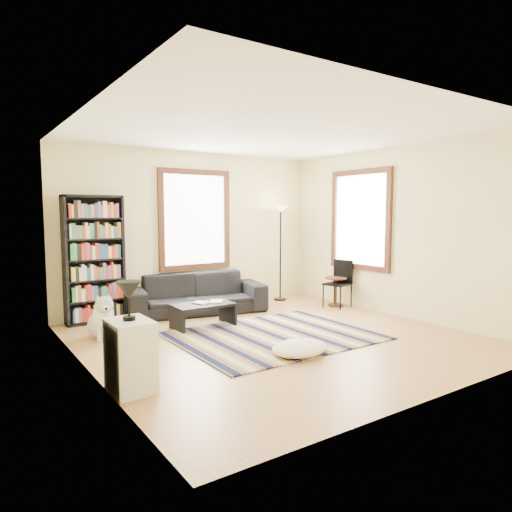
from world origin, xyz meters
TOP-DOWN VIEW (x-y plane):
  - floor at (0.00, 0.00)m, footprint 5.00×5.00m
  - ceiling at (0.00, 0.00)m, footprint 5.00×5.00m
  - wall_back at (0.00, 2.55)m, footprint 5.00×0.10m
  - wall_front at (0.00, -2.55)m, footprint 5.00×0.10m
  - wall_left at (-2.55, 0.00)m, footprint 0.10×5.00m
  - wall_right at (2.55, 0.00)m, footprint 0.10×5.00m
  - window_back at (0.00, 2.47)m, footprint 1.20×0.06m
  - window_right at (2.47, 0.80)m, footprint 0.06×1.20m
  - rug at (0.01, 0.07)m, footprint 2.65×2.12m
  - sofa at (-0.20, 2.05)m, footprint 2.47×1.36m
  - bookshelf at (-1.83, 2.32)m, footprint 0.90×0.30m
  - coffee_table at (-0.57, 1.08)m, footprint 0.91×0.52m
  - book_a at (-0.67, 1.08)m, footprint 0.28×0.24m
  - book_b at (-0.42, 1.13)m, footprint 0.29×0.31m
  - floor_cushion at (-0.23, -0.80)m, footprint 0.86×0.74m
  - floor_lamp at (1.69, 2.15)m, footprint 0.39×0.39m
  - side_table at (2.20, 1.11)m, footprint 0.52×0.52m
  - folding_chair at (2.15, 1.02)m, footprint 0.51×0.49m
  - white_cabinet at (-2.30, -0.73)m, footprint 0.39×0.51m
  - table_lamp at (-2.30, -0.73)m, footprint 0.25×0.25m
  - dog at (-2.00, 1.33)m, footprint 0.50×0.65m

SIDE VIEW (x-z plane):
  - floor at x=0.00m, z-range -0.10..0.00m
  - rug at x=0.01m, z-range 0.00..0.02m
  - floor_cushion at x=-0.23m, z-range 0.00..0.18m
  - coffee_table at x=-0.57m, z-range 0.00..0.36m
  - side_table at x=2.20m, z-range 0.00..0.54m
  - dog at x=-2.00m, z-range 0.00..0.61m
  - sofa at x=-0.20m, z-range 0.00..0.68m
  - white_cabinet at x=-2.30m, z-range 0.00..0.70m
  - book_b at x=-0.42m, z-range 0.36..0.38m
  - book_a at x=-0.67m, z-range 0.36..0.38m
  - folding_chair at x=2.15m, z-range 0.00..0.86m
  - table_lamp at x=-2.30m, z-range 0.70..1.08m
  - floor_lamp at x=1.69m, z-range 0.00..1.86m
  - bookshelf at x=-1.83m, z-range 0.00..2.00m
  - wall_back at x=0.00m, z-range 0.00..2.80m
  - wall_front at x=0.00m, z-range 0.00..2.80m
  - wall_left at x=-2.55m, z-range 0.00..2.80m
  - wall_right at x=2.55m, z-range 0.00..2.80m
  - window_back at x=0.00m, z-range 0.80..2.40m
  - window_right at x=2.47m, z-range 0.80..2.40m
  - ceiling at x=0.00m, z-range 2.80..2.90m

